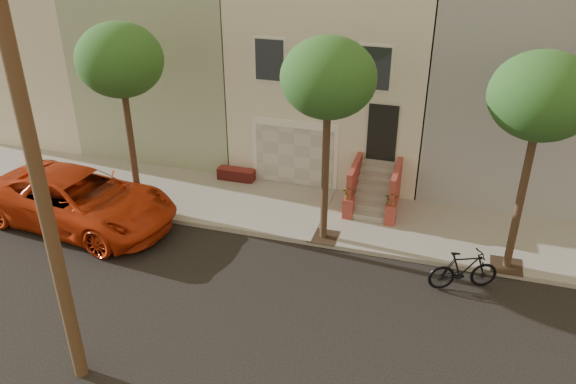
% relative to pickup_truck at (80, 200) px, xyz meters
% --- Properties ---
extents(ground, '(90.00, 90.00, 0.00)m').
position_rel_pickup_truck_xyz_m(ground, '(6.89, -2.63, -0.91)').
color(ground, black).
rests_on(ground, ground).
extents(sidewalk, '(40.00, 3.70, 0.15)m').
position_rel_pickup_truck_xyz_m(sidewalk, '(6.89, 2.72, -0.83)').
color(sidewalk, gray).
rests_on(sidewalk, ground).
extents(house_row, '(33.10, 11.70, 7.00)m').
position_rel_pickup_truck_xyz_m(house_row, '(6.89, 8.56, 2.74)').
color(house_row, beige).
rests_on(house_row, sidewalk).
extents(tree_left, '(2.70, 2.57, 6.30)m').
position_rel_pickup_truck_xyz_m(tree_left, '(1.39, 1.27, 4.35)').
color(tree_left, '#2D2116').
rests_on(tree_left, sidewalk).
extents(tree_mid, '(2.70, 2.57, 6.30)m').
position_rel_pickup_truck_xyz_m(tree_mid, '(7.89, 1.27, 4.35)').
color(tree_mid, '#2D2116').
rests_on(tree_mid, sidewalk).
extents(tree_right, '(2.70, 2.57, 6.30)m').
position_rel_pickup_truck_xyz_m(tree_right, '(13.39, 1.27, 4.35)').
color(tree_right, '#2D2116').
rests_on(tree_right, sidewalk).
extents(pickup_truck, '(6.86, 3.84, 1.81)m').
position_rel_pickup_truck_xyz_m(pickup_truck, '(0.00, 0.00, 0.00)').
color(pickup_truck, '#BB300F').
rests_on(pickup_truck, ground).
extents(motorcycle, '(2.03, 1.27, 1.18)m').
position_rel_pickup_truck_xyz_m(motorcycle, '(12.15, 0.02, -0.31)').
color(motorcycle, black).
rests_on(motorcycle, ground).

